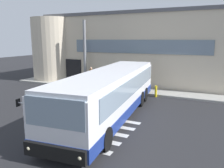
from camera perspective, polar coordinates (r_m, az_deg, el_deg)
The scene contains 10 objects.
ground_plane at distance 16.22m, azimuth -4.42°, elevation -4.86°, with size 80.00×90.00×0.02m, color #232326.
bay_paint_stripes at distance 11.83m, azimuth -6.09°, elevation -11.08°, with size 4.40×3.96×0.01m.
terminal_building at distance 26.48m, azimuth 6.78°, elevation 9.05°, with size 20.51×13.80×6.98m.
boarding_curb at distance 20.37m, azimuth 2.27°, elevation -1.23°, with size 22.71×2.00×0.15m, color #9E9B93.
entry_support_column at distance 22.35m, azimuth -6.85°, elevation 7.89°, with size 0.28×0.28×6.08m, color slate.
bus_main_foreground at distance 13.16m, azimuth -0.19°, elevation -2.60°, with size 3.77×12.04×2.70m.
passenger_near_column at distance 21.98m, azimuth -5.25°, elevation 2.32°, with size 0.56×0.34×1.68m.
passenger_by_doorway at distance 21.46m, azimuth -3.51°, elevation 2.13°, with size 0.58×0.28×1.68m.
passenger_at_curb_edge at distance 20.86m, azimuth -2.47°, elevation 1.97°, with size 0.52×0.49×1.68m.
safety_bollard_yellow at distance 18.09m, azimuth 10.96°, elevation -1.82°, with size 0.18×0.18×0.90m, color yellow.
Camera 1 is at (7.76, -13.51, 4.50)m, focal length 36.40 mm.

